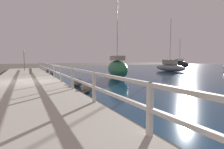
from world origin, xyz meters
TOP-DOWN VIEW (x-y plane):
  - ground_plane at (0.00, 0.00)m, footprint 120.00×120.00m
  - dock_walkway at (0.00, 0.00)m, footprint 4.16×36.00m
  - railing at (1.98, 0.00)m, footprint 0.10×32.50m
  - boulder_downstream at (2.63, 11.32)m, footprint 0.55×0.50m
  - boulder_upstream at (2.62, 10.82)m, footprint 0.52×0.47m
  - boulder_mid_strip at (2.69, -4.59)m, footprint 0.64×0.58m
  - boulder_near_dock at (3.45, 11.44)m, footprint 0.56×0.51m
  - boulder_water_edge at (2.75, -2.38)m, footprint 0.70×0.63m
  - boulder_far_strip at (2.62, 7.28)m, footprint 0.59×0.53m
  - mooring_bollard at (0.45, 5.98)m, footprint 0.26×0.26m
  - dock_lamp at (-0.08, 12.46)m, footprint 0.20×0.20m
  - sailboat_gray at (17.74, 4.95)m, footprint 1.45×5.49m
  - sailboat_green at (7.31, 0.83)m, footprint 2.15×4.80m
  - sailboat_black at (25.60, 10.40)m, footprint 2.33×3.76m

SIDE VIEW (x-z plane):
  - ground_plane at x=0.00m, z-range 0.00..0.00m
  - dock_walkway at x=0.00m, z-range 0.00..0.22m
  - boulder_upstream at x=2.62m, z-range 0.00..0.39m
  - boulder_downstream at x=2.63m, z-range 0.00..0.41m
  - boulder_near_dock at x=3.45m, z-range 0.00..0.42m
  - boulder_far_strip at x=2.62m, z-range 0.00..0.44m
  - boulder_mid_strip at x=2.69m, z-range 0.00..0.48m
  - boulder_water_edge at x=2.75m, z-range 0.00..0.53m
  - mooring_bollard at x=0.45m, z-range 0.22..0.84m
  - sailboat_gray at x=17.74m, z-range -2.88..4.15m
  - sailboat_black at x=25.60m, z-range -1.92..3.40m
  - sailboat_green at x=7.31m, z-range -3.16..4.92m
  - railing at x=1.98m, z-range 0.41..1.44m
  - dock_lamp at x=-0.08m, z-range 0.66..3.29m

